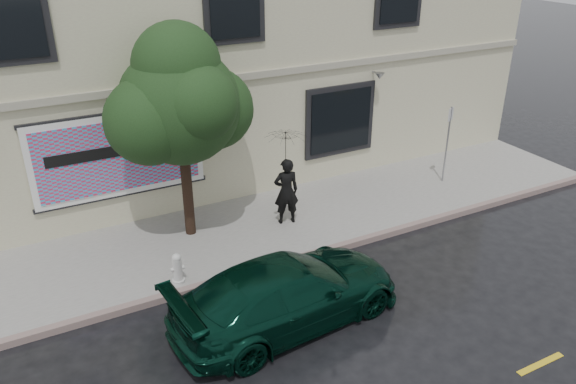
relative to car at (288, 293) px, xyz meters
name	(u,v)px	position (x,y,z in m)	size (l,w,h in m)	color
ground	(334,295)	(1.28, 0.30, -0.69)	(90.00, 90.00, 0.00)	black
sidewalk	(268,226)	(1.28, 3.55, -0.61)	(20.00, 3.50, 0.15)	#9F9B96
curb	(301,258)	(1.28, 1.80, -0.61)	(20.00, 0.18, 0.16)	slate
building	(187,52)	(1.28, 9.30, 2.81)	(20.00, 8.12, 7.00)	beige
billboard	(119,156)	(-1.92, 5.22, 1.36)	(4.30, 0.16, 2.20)	white
car	(288,293)	(0.00, 0.00, 0.00)	(2.09, 4.73, 1.38)	black
pedestrian	(286,191)	(1.74, 3.42, 0.35)	(0.64, 0.42, 1.77)	black
umbrella	(286,143)	(1.74, 3.42, 1.64)	(1.11, 1.11, 0.82)	black
street_tree	(180,106)	(-0.64, 4.04, 2.76)	(2.74, 2.74, 4.69)	#2F1F15
fire_hydrant	(177,269)	(-1.58, 2.10, -0.19)	(0.29, 0.27, 0.71)	silver
sign_pole	(448,137)	(7.09, 3.50, 0.87)	(0.27, 0.13, 2.31)	gray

